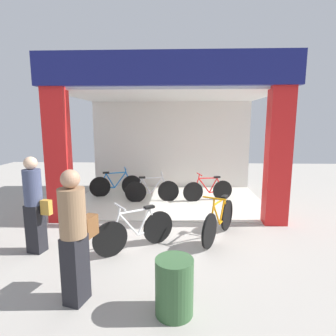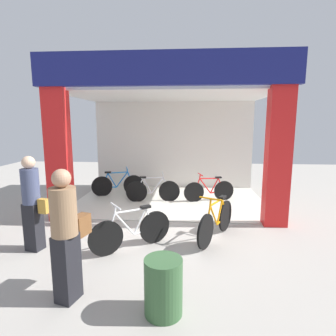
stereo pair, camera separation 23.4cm
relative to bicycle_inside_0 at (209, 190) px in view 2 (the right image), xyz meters
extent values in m
plane|color=#9E9991|center=(-1.17, -1.79, -0.34)|extent=(19.09, 19.09, 0.00)
cube|color=beige|center=(-1.17, 0.00, -0.33)|extent=(5.55, 3.59, 0.02)
cube|color=silver|center=(-1.17, 1.79, 1.22)|extent=(5.55, 0.12, 3.11)
cube|color=red|center=(-3.68, -1.79, 1.22)|extent=(0.52, 0.36, 3.11)
cube|color=red|center=(1.35, -1.79, 1.22)|extent=(0.52, 0.36, 3.11)
cube|color=navy|center=(-1.17, -1.94, 3.13)|extent=(5.75, 0.20, 0.71)
cube|color=silver|center=(-1.17, 0.00, 2.75)|extent=(5.55, 3.59, 0.06)
cylinder|color=black|center=(0.45, 0.12, -0.04)|extent=(0.59, 0.20, 0.60)
cylinder|color=black|center=(-0.46, -0.12, -0.04)|extent=(0.59, 0.20, 0.60)
cylinder|color=red|center=(0.23, 0.06, -0.06)|extent=(0.40, 0.14, 0.08)
cylinder|color=red|center=(0.15, 0.04, 0.14)|extent=(0.26, 0.10, 0.45)
cylinder|color=red|center=(-0.13, -0.03, 0.15)|extent=(0.37, 0.13, 0.47)
cylinder|color=red|center=(-0.01, 0.00, 0.36)|extent=(0.57, 0.18, 0.05)
cylinder|color=red|center=(0.35, 0.09, 0.16)|extent=(0.20, 0.08, 0.41)
cylinder|color=red|center=(-0.37, -0.10, 0.17)|extent=(0.18, 0.08, 0.42)
cylinder|color=red|center=(-0.28, -0.08, 0.43)|extent=(0.06, 0.05, 0.13)
cylinder|color=red|center=(-0.28, -0.07, 0.49)|extent=(0.14, 0.41, 0.03)
cube|color=black|center=(0.27, 0.07, 0.38)|extent=(0.20, 0.14, 0.05)
cylinder|color=black|center=(-3.36, 0.32, -0.01)|extent=(0.63, 0.22, 0.65)
cylinder|color=black|center=(-2.40, 0.59, -0.01)|extent=(0.63, 0.22, 0.65)
cylinder|color=blue|center=(-3.14, 0.38, -0.04)|extent=(0.43, 0.16, 0.08)
cylinder|color=blue|center=(-3.05, 0.41, 0.17)|extent=(0.28, 0.11, 0.49)
cylinder|color=blue|center=(-2.75, 0.49, 0.18)|extent=(0.39, 0.15, 0.51)
cylinder|color=blue|center=(-2.87, 0.46, 0.42)|extent=(0.61, 0.21, 0.05)
cylinder|color=blue|center=(-3.26, 0.35, 0.20)|extent=(0.21, 0.09, 0.44)
cylinder|color=blue|center=(-2.50, 0.57, 0.21)|extent=(0.20, 0.09, 0.45)
cylinder|color=blue|center=(-2.59, 0.54, 0.49)|extent=(0.06, 0.05, 0.14)
cylinder|color=blue|center=(-2.59, 0.54, 0.55)|extent=(0.16, 0.44, 0.03)
cube|color=black|center=(-3.17, 0.37, 0.44)|extent=(0.22, 0.15, 0.05)
cylinder|color=black|center=(-2.15, -0.23, -0.02)|extent=(0.63, 0.13, 0.63)
cylinder|color=black|center=(-1.19, -0.10, -0.02)|extent=(0.63, 0.13, 0.63)
cylinder|color=silver|center=(-1.92, -0.20, -0.05)|extent=(0.42, 0.09, 0.08)
cylinder|color=silver|center=(-1.83, -0.19, 0.16)|extent=(0.28, 0.07, 0.47)
cylinder|color=silver|center=(-1.54, -0.15, 0.16)|extent=(0.39, 0.09, 0.49)
cylinder|color=silver|center=(-1.66, -0.16, 0.39)|extent=(0.60, 0.12, 0.05)
cylinder|color=silver|center=(-2.04, -0.22, 0.18)|extent=(0.21, 0.06, 0.42)
cylinder|color=silver|center=(-1.28, -0.11, 0.19)|extent=(0.19, 0.06, 0.43)
cylinder|color=silver|center=(-1.37, -0.12, 0.46)|extent=(0.06, 0.04, 0.13)
cylinder|color=silver|center=(-1.38, -0.12, 0.52)|extent=(0.09, 0.44, 0.03)
cube|color=black|center=(-1.95, -0.21, 0.41)|extent=(0.20, 0.12, 0.05)
cylinder|color=black|center=(0.18, -2.21, -0.01)|extent=(0.35, 0.61, 0.67)
cylinder|color=black|center=(-0.30, -3.12, -0.01)|extent=(0.35, 0.61, 0.67)
cylinder|color=orange|center=(0.06, -2.42, -0.03)|extent=(0.24, 0.41, 0.09)
cylinder|color=orange|center=(0.02, -2.50, 0.19)|extent=(0.17, 0.27, 0.50)
cylinder|color=orange|center=(-0.13, -2.78, 0.19)|extent=(0.22, 0.38, 0.52)
cylinder|color=orange|center=(-0.07, -2.67, 0.44)|extent=(0.33, 0.58, 0.05)
cylinder|color=orange|center=(0.13, -2.31, 0.21)|extent=(0.13, 0.21, 0.45)
cylinder|color=orange|center=(-0.26, -3.03, 0.22)|extent=(0.13, 0.19, 0.46)
cylinder|color=orange|center=(-0.21, -2.94, 0.51)|extent=(0.06, 0.07, 0.14)
cylinder|color=orange|center=(-0.21, -2.93, 0.58)|extent=(0.42, 0.25, 0.03)
cube|color=black|center=(0.08, -2.39, 0.46)|extent=(0.18, 0.23, 0.05)
cylinder|color=black|center=(-1.28, -2.94, -0.02)|extent=(0.54, 0.41, 0.64)
cylinder|color=black|center=(-2.07, -3.52, -0.02)|extent=(0.54, 0.41, 0.64)
cylinder|color=white|center=(-1.46, -3.07, -0.04)|extent=(0.37, 0.28, 0.08)
cylinder|color=white|center=(-1.54, -3.13, 0.17)|extent=(0.25, 0.19, 0.48)
cylinder|color=white|center=(-1.78, -3.31, 0.17)|extent=(0.34, 0.26, 0.50)
cylinder|color=white|center=(-1.68, -3.23, 0.40)|extent=(0.51, 0.39, 0.05)
cylinder|color=white|center=(-1.36, -3.00, 0.19)|extent=(0.19, 0.15, 0.43)
cylinder|color=white|center=(-1.99, -3.46, 0.20)|extent=(0.17, 0.14, 0.44)
cylinder|color=white|center=(-1.92, -3.41, 0.48)|extent=(0.06, 0.06, 0.13)
cylinder|color=white|center=(-1.91, -3.40, 0.54)|extent=(0.29, 0.38, 0.03)
cube|color=black|center=(-1.44, -3.05, 0.43)|extent=(0.21, 0.19, 0.05)
cube|color=black|center=(-2.22, -4.75, 0.12)|extent=(0.31, 0.35, 0.91)
cylinder|color=#8C6B4C|center=(-2.22, -4.75, 0.88)|extent=(0.41, 0.41, 0.62)
sphere|color=tan|center=(-2.22, -4.75, 1.31)|extent=(0.24, 0.24, 0.24)
cube|color=brown|center=(-2.13, -4.44, 0.58)|extent=(0.23, 0.30, 0.29)
cube|color=black|center=(-3.46, -3.38, 0.11)|extent=(0.32, 0.30, 0.89)
cylinder|color=#3F4766|center=(-3.46, -3.38, 0.87)|extent=(0.37, 0.37, 0.64)
sphere|color=#D8AD8C|center=(-3.46, -3.38, 1.30)|extent=(0.23, 0.23, 0.23)
cube|color=#BF8C33|center=(-3.21, -3.44, 0.52)|extent=(0.19, 0.14, 0.26)
cylinder|color=#335933|center=(-0.93, -4.92, 0.02)|extent=(0.47, 0.47, 0.71)
camera|label=1|loc=(-0.89, -7.96, 2.00)|focal=29.14mm
camera|label=2|loc=(-0.65, -7.95, 2.00)|focal=29.14mm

